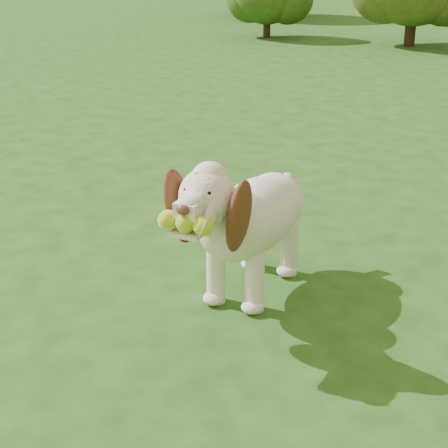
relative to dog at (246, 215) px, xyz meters
The scene contains 2 objects.
ground 0.65m from the dog, 48.19° to the right, with size 80.00×80.00×0.00m, color #1E3F12.
dog is the anchor object (origin of this frame).
Camera 1 is at (1.34, -2.31, 1.61)m, focal length 60.00 mm.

